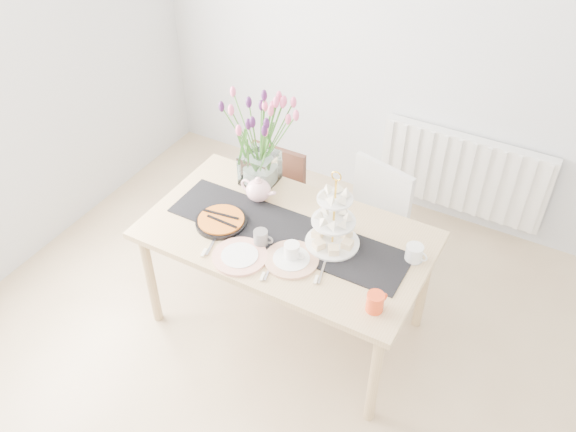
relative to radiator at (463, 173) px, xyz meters
The scene contains 16 objects.
room_shell 2.40m from the radiator, 102.86° to the right, with size 4.50×4.50×4.50m.
radiator is the anchor object (origin of this frame).
dining_table 1.60m from the radiator, 113.17° to the right, with size 1.60×0.90×0.75m.
chair_brown 1.39m from the radiator, 138.93° to the right, with size 0.40×0.40×0.79m.
chair_white 0.92m from the radiator, 113.14° to the right, with size 0.52×0.52×0.86m.
table_runner 1.62m from the radiator, 113.17° to the right, with size 1.40×0.35×0.01m, color black.
tulip_vase 1.66m from the radiator, 131.79° to the right, with size 0.73×0.73×0.63m.
cake_stand 1.53m from the radiator, 104.19° to the right, with size 0.30×0.30×0.44m.
teapot 1.62m from the radiator, 125.29° to the right, with size 0.24×0.19×0.16m, color white, non-canonical shape.
cream_jug 1.37m from the radiator, 87.02° to the right, with size 0.09×0.09×0.09m, color silver.
tart_tin 1.88m from the radiator, 122.13° to the right, with size 0.29×0.29×0.04m.
mug_grey 1.79m from the radiator, 113.47° to the right, with size 0.08×0.08×0.09m, color slate.
mug_white 1.74m from the radiator, 107.08° to the right, with size 0.08×0.08×0.10m, color white.
mug_orange 1.78m from the radiator, 89.21° to the right, with size 0.09×0.09×0.10m, color #EA411A.
plate_left 1.93m from the radiator, 113.03° to the right, with size 0.30×0.30×0.02m, color white.
plate_right 1.74m from the radiator, 106.74° to the right, with size 0.29×0.29×0.02m, color silver.
Camera 1 is at (1.12, -1.49, 3.02)m, focal length 38.00 mm.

